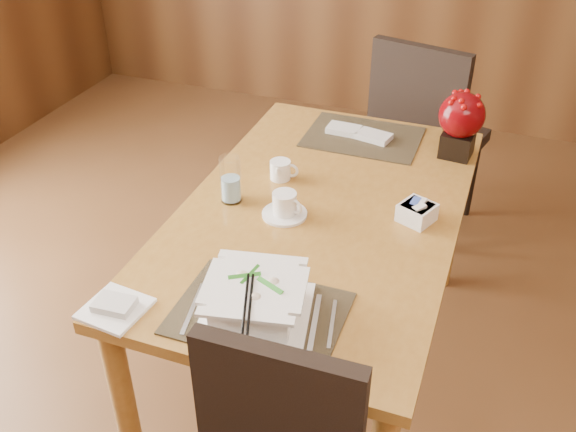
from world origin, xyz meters
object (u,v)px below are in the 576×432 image
(dining_table, at_px, (321,232))
(coffee_cup, at_px, (285,206))
(creamer_jug, at_px, (280,170))
(berry_decor, at_px, (461,121))
(soup_setting, at_px, (255,301))
(sugar_caddy, at_px, (417,213))
(bread_plate, at_px, (115,309))
(far_chair, at_px, (423,129))
(water_glass, at_px, (231,179))

(dining_table, xyz_separation_m, coffee_cup, (-0.10, -0.08, 0.13))
(dining_table, xyz_separation_m, creamer_jug, (-0.20, 0.14, 0.13))
(coffee_cup, height_order, berry_decor, berry_decor)
(soup_setting, xyz_separation_m, sugar_caddy, (0.31, 0.60, -0.03))
(bread_plate, height_order, far_chair, far_chair)
(coffee_cup, bearing_deg, berry_decor, 52.36)
(far_chair, bearing_deg, coffee_cup, 90.75)
(dining_table, distance_m, bread_plate, 0.77)
(coffee_cup, bearing_deg, far_chair, 77.01)
(water_glass, distance_m, bread_plate, 0.62)
(dining_table, bearing_deg, soup_setting, -90.33)
(far_chair, bearing_deg, sugar_caddy, 111.57)
(dining_table, height_order, creamer_jug, creamer_jug)
(soup_setting, distance_m, far_chair, 1.67)
(soup_setting, relative_size, coffee_cup, 2.24)
(sugar_caddy, bearing_deg, creamer_jug, 168.93)
(coffee_cup, bearing_deg, sugar_caddy, 16.01)
(coffee_cup, xyz_separation_m, water_glass, (-0.20, 0.02, 0.05))
(berry_decor, height_order, bread_plate, berry_decor)
(soup_setting, relative_size, creamer_jug, 3.49)
(dining_table, height_order, bread_plate, bread_plate)
(berry_decor, xyz_separation_m, far_chair, (-0.20, 0.55, -0.32))
(sugar_caddy, distance_m, bread_plate, 0.98)
(creamer_jug, bearing_deg, coffee_cup, -71.88)
(creamer_jug, xyz_separation_m, sugar_caddy, (0.51, -0.10, -0.00))
(dining_table, relative_size, coffee_cup, 10.05)
(coffee_cup, relative_size, creamer_jug, 1.56)
(coffee_cup, relative_size, berry_decor, 0.59)
(coffee_cup, xyz_separation_m, berry_decor, (0.47, 0.61, 0.11))
(water_glass, bearing_deg, far_chair, 67.60)
(dining_table, distance_m, coffee_cup, 0.19)
(water_glass, xyz_separation_m, sugar_caddy, (0.61, 0.09, -0.05))
(berry_decor, bearing_deg, coffee_cup, -127.64)
(dining_table, bearing_deg, far_chair, 81.21)
(dining_table, xyz_separation_m, sugar_caddy, (0.31, 0.04, 0.13))
(coffee_cup, relative_size, sugar_caddy, 1.48)
(soup_setting, height_order, water_glass, water_glass)
(coffee_cup, xyz_separation_m, bread_plate, (-0.27, -0.59, -0.03))
(coffee_cup, distance_m, bread_plate, 0.65)
(creamer_jug, height_order, sugar_caddy, creamer_jug)
(coffee_cup, height_order, sugar_caddy, coffee_cup)
(coffee_cup, distance_m, creamer_jug, 0.24)
(creamer_jug, xyz_separation_m, bread_plate, (-0.17, -0.81, -0.03))
(dining_table, bearing_deg, sugar_caddy, 6.73)
(coffee_cup, height_order, bread_plate, coffee_cup)
(soup_setting, distance_m, coffee_cup, 0.49)
(water_glass, relative_size, berry_decor, 0.65)
(soup_setting, height_order, sugar_caddy, soup_setting)
(dining_table, relative_size, soup_setting, 4.48)
(dining_table, relative_size, creamer_jug, 15.66)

